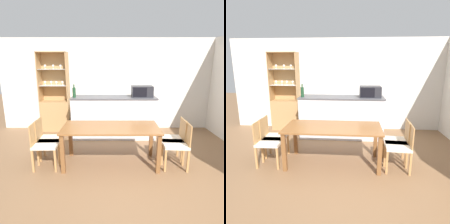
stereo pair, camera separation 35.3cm
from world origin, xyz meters
The scene contains 11 objects.
ground_plane centered at (0.00, 0.00, 0.00)m, with size 18.00×18.00×0.00m, color brown.
wall_back centered at (0.00, 2.63, 1.27)m, with size 6.80×0.06×2.55m.
kitchen_counter centered at (-0.19, 1.89, 0.53)m, with size 2.12×0.64×1.06m.
display_cabinet centered at (-1.82, 2.42, 0.61)m, with size 0.78×0.39×2.17m.
dining_table centered at (-0.26, 0.44, 0.64)m, with size 1.79×0.82×0.74m.
dining_chair_side_right_far centered at (0.96, 0.56, 0.45)m, with size 0.46×0.46×0.85m.
dining_chair_side_left_near centered at (-1.48, 0.32, 0.45)m, with size 0.44×0.44×0.85m.
dining_chair_side_right_near centered at (0.96, 0.32, 0.45)m, with size 0.46×0.46×0.85m.
dining_chair_side_left_far centered at (-1.48, 0.56, 0.45)m, with size 0.45×0.45×0.85m.
microwave centered at (0.52, 1.90, 1.19)m, with size 0.52×0.36×0.27m.
wine_bottle centered at (-1.16, 1.78, 1.19)m, with size 0.08×0.08×0.32m.
Camera 2 is at (0.12, -3.06, 1.90)m, focal length 32.00 mm.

